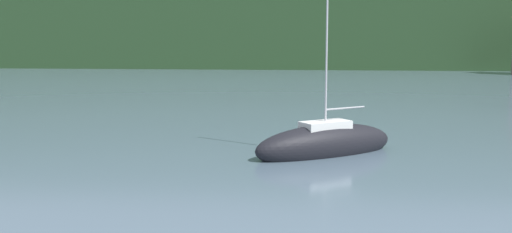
% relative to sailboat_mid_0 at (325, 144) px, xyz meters
% --- Properties ---
extents(wooded_hillside, '(352.00, 48.91, 39.52)m').
position_rel_sailboat_mid_0_xyz_m(wooded_hillside, '(-7.94, 87.47, 7.62)').
color(wooded_hillside, '#264223').
rests_on(wooded_hillside, ground_plane).
extents(sailboat_mid_0, '(6.99, 5.62, 10.46)m').
position_rel_sailboat_mid_0_xyz_m(sailboat_mid_0, '(0.00, 0.00, 0.00)').
color(sailboat_mid_0, black).
rests_on(sailboat_mid_0, ground_plane).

